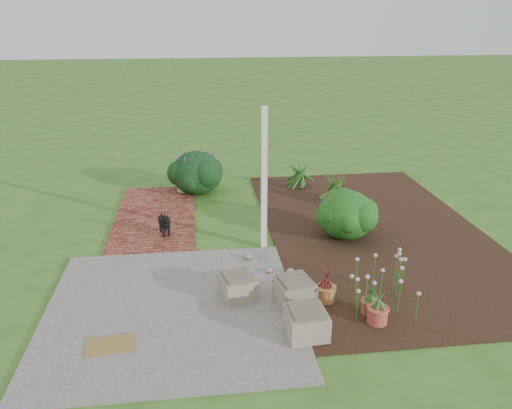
{
  "coord_description": "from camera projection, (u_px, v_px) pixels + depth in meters",
  "views": [
    {
      "loc": [
        -0.81,
        -7.85,
        3.91
      ],
      "look_at": [
        0.2,
        0.4,
        0.7
      ],
      "focal_mm": 35.0,
      "sensor_mm": 36.0,
      "label": 1
    }
  ],
  "objects": [
    {
      "name": "stone_trough_mid",
      "position": [
        295.0,
        292.0,
        7.07
      ],
      "size": [
        0.59,
        0.59,
        0.33
      ],
      "primitive_type": "cube",
      "rotation": [
        0.0,
        0.0,
        0.21
      ],
      "color": "#716756",
      "rests_on": "concrete_patio"
    },
    {
      "name": "evergreen_shrub",
      "position": [
        346.0,
        213.0,
        9.1
      ],
      "size": [
        1.11,
        1.11,
        0.9
      ],
      "primitive_type": "ellipsoid",
      "rotation": [
        0.0,
        0.0,
        0.05
      ],
      "color": "#193812",
      "rests_on": "garden_bed"
    },
    {
      "name": "stone_trough_far",
      "position": [
        238.0,
        287.0,
        7.21
      ],
      "size": [
        0.57,
        0.57,
        0.31
      ],
      "primitive_type": "cube",
      "rotation": [
        0.0,
        0.0,
        0.26
      ],
      "color": "slate",
      "rests_on": "concrete_patio"
    },
    {
      "name": "agapanthus_clump_front",
      "position": [
        299.0,
        171.0,
        11.73
      ],
      "size": [
        1.0,
        1.0,
        0.76
      ],
      "primitive_type": null,
      "rotation": [
        0.0,
        0.0,
        -0.19
      ],
      "color": "#123A16",
      "rests_on": "garden_bed"
    },
    {
      "name": "stone_trough_near",
      "position": [
        306.0,
        323.0,
        6.35
      ],
      "size": [
        0.53,
        0.53,
        0.33
      ],
      "primitive_type": "cube",
      "rotation": [
        0.0,
        0.0,
        0.06
      ],
      "color": "gray",
      "rests_on": "concrete_patio"
    },
    {
      "name": "purple_flowering_bush",
      "position": [
        197.0,
        172.0,
        11.41
      ],
      "size": [
        1.24,
        1.24,
        1.0
      ],
      "primitive_type": "ellipsoid",
      "rotation": [
        0.0,
        0.0,
        0.05
      ],
      "color": "black",
      "rests_on": "ground"
    },
    {
      "name": "pink_flower_patch",
      "position": [
        382.0,
        283.0,
        6.97
      ],
      "size": [
        1.34,
        1.34,
        0.69
      ],
      "primitive_type": null,
      "rotation": [
        0.0,
        0.0,
        0.29
      ],
      "color": "#113D0F",
      "rests_on": "garden_bed"
    },
    {
      "name": "ground",
      "position": [
        247.0,
        250.0,
        8.77
      ],
      "size": [
        80.0,
        80.0,
        0.0
      ],
      "primitive_type": "plane",
      "color": "#315F1E",
      "rests_on": "ground"
    },
    {
      "name": "agapanthus_clump_back",
      "position": [
        334.0,
        185.0,
        10.77
      ],
      "size": [
        1.09,
        1.09,
        0.78
      ],
      "primitive_type": null,
      "rotation": [
        0.0,
        0.0,
        -0.3
      ],
      "color": "#173D0F",
      "rests_on": "garden_bed"
    },
    {
      "name": "brick_path",
      "position": [
        156.0,
        216.0,
        10.19
      ],
      "size": [
        1.6,
        3.5,
        0.04
      ],
      "primitive_type": "cube",
      "color": "maroon",
      "rests_on": "ground"
    },
    {
      "name": "terracotta_pot_small_left",
      "position": [
        370.0,
        307.0,
        6.85
      ],
      "size": [
        0.3,
        0.3,
        0.2
      ],
      "primitive_type": "cylinder",
      "rotation": [
        0.0,
        0.0,
        -0.33
      ],
      "color": "#A74C38",
      "rests_on": "garden_bed"
    },
    {
      "name": "veranda_post",
      "position": [
        264.0,
        180.0,
        8.44
      ],
      "size": [
        0.1,
        0.1,
        2.5
      ],
      "primitive_type": "cube",
      "color": "white",
      "rests_on": "ground"
    },
    {
      "name": "terracotta_pot_bronze",
      "position": [
        326.0,
        293.0,
        7.15
      ],
      "size": [
        0.33,
        0.33,
        0.22
      ],
      "primitive_type": "cylinder",
      "rotation": [
        0.0,
        0.0,
        -0.22
      ],
      "color": "#AD6C3A",
      "rests_on": "garden_bed"
    },
    {
      "name": "concrete_patio",
      "position": [
        172.0,
        309.0,
        7.0
      ],
      "size": [
        3.5,
        3.5,
        0.04
      ],
      "primitive_type": "cube",
      "color": "#5D5D5A",
      "rests_on": "ground"
    },
    {
      "name": "terracotta_pot_small_right",
      "position": [
        377.0,
        315.0,
        6.64
      ],
      "size": [
        0.3,
        0.3,
        0.23
      ],
      "primitive_type": "cylinder",
      "rotation": [
        0.0,
        0.0,
        -0.12
      ],
      "color": "#AF473B",
      "rests_on": "garden_bed"
    },
    {
      "name": "coir_doormat",
      "position": [
        111.0,
        345.0,
        6.2
      ],
      "size": [
        0.63,
        0.44,
        0.02
      ],
      "primitive_type": "cube",
      "rotation": [
        0.0,
        0.0,
        0.1
      ],
      "color": "brown",
      "rests_on": "concrete_patio"
    },
    {
      "name": "black_dog",
      "position": [
        165.0,
        222.0,
        9.19
      ],
      "size": [
        0.24,
        0.48,
        0.42
      ],
      "rotation": [
        0.0,
        0.0,
        0.29
      ],
      "color": "black",
      "rests_on": "brick_path"
    },
    {
      "name": "garden_bed",
      "position": [
        375.0,
        231.0,
        9.51
      ],
      "size": [
        4.0,
        7.0,
        0.03
      ],
      "primitive_type": "cube",
      "color": "black",
      "rests_on": "ground"
    },
    {
      "name": "cream_ceramic_urn",
      "position": [
        183.0,
        184.0,
        11.5
      ],
      "size": [
        0.3,
        0.3,
        0.36
      ],
      "primitive_type": "cylinder",
      "rotation": [
        0.0,
        0.0,
        0.15
      ],
      "color": "beige",
      "rests_on": "brick_path"
    }
  ]
}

